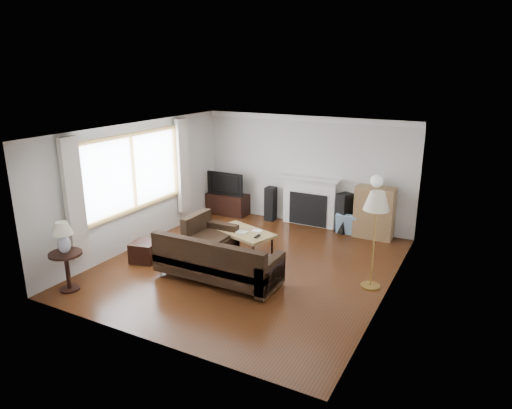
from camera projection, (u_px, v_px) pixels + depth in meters
The scene contains 17 objects.
room at pixel (248, 201), 8.10m from camera, with size 5.10×5.60×2.54m.
window at pixel (134, 172), 8.94m from camera, with size 0.12×2.74×1.54m, color olive.
curtain_near at pixel (74, 199), 7.67m from camera, with size 0.10×0.35×2.10m, color beige.
curtain_far at pixel (183, 166), 10.25m from camera, with size 0.10×0.35×2.10m, color beige.
fireplace at pixel (309, 201), 10.46m from camera, with size 1.40×0.26×1.15m, color white.
tv_stand at pixel (228, 204), 11.37m from camera, with size 1.03×0.46×0.52m, color black.
television at pixel (227, 183), 11.21m from camera, with size 0.98×0.13×0.56m, color black.
speaker_left at pixel (271, 204), 10.86m from camera, with size 0.22×0.27×0.81m, color black.
speaker_right at pixel (344, 213), 10.02m from camera, with size 0.25×0.30×0.90m, color black.
bookshelf at pixel (374, 213), 9.69m from camera, with size 0.81×0.39×1.12m, color olive.
globe_lamp at pixel (377, 181), 9.49m from camera, with size 0.27×0.27×0.27m, color white.
sectional_sofa at pixel (218, 259), 7.78m from camera, with size 2.35×1.72×0.76m, color black.
coffee_table at pixel (244, 242), 8.94m from camera, with size 1.20×0.66×0.47m, color olive.
footstool at pixel (144, 252), 8.60m from camera, with size 0.45×0.45×0.38m, color black.
floor_lamp at pixel (374, 241), 7.40m from camera, with size 0.43×0.43×1.66m, color #A68039.
side_table at pixel (68, 271), 7.44m from camera, with size 0.53×0.53×0.66m, color black.
table_lamp at pixel (63, 238), 7.27m from camera, with size 0.32×0.32×0.52m, color silver.
Camera 1 is at (3.75, -6.80, 3.53)m, focal length 32.00 mm.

